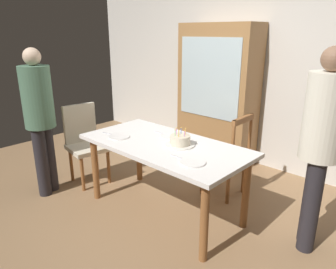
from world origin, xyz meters
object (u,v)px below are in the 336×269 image
(plate_near_guest, at_px, (193,162))
(birthday_cake, at_px, (180,141))
(person_celebrant, at_px, (40,115))
(chair_spindle_back, at_px, (227,157))
(person_guest, at_px, (321,141))
(plate_near_celebrant, at_px, (119,137))
(chair_upholstered, at_px, (85,139))
(dining_table, at_px, (164,152))
(china_cabinet, at_px, (217,94))
(plate_far_side, at_px, (171,136))

(plate_near_guest, bearing_deg, birthday_cake, 144.92)
(birthday_cake, relative_size, plate_near_guest, 1.27)
(person_celebrant, bearing_deg, chair_spindle_back, 41.76)
(chair_spindle_back, distance_m, person_guest, 1.18)
(plate_near_celebrant, relative_size, plate_near_guest, 1.00)
(plate_near_guest, distance_m, chair_upholstered, 1.75)
(dining_table, xyz_separation_m, plate_near_guest, (0.51, -0.19, 0.10))
(birthday_cake, bearing_deg, china_cabinet, 112.29)
(plate_near_celebrant, xyz_separation_m, person_celebrant, (-0.81, -0.43, 0.17))
(dining_table, xyz_separation_m, person_celebrant, (-1.28, -0.62, 0.27))
(dining_table, distance_m, chair_spindle_back, 0.81)
(plate_near_guest, relative_size, person_celebrant, 0.13)
(plate_far_side, distance_m, china_cabinet, 1.43)
(person_celebrant, xyz_separation_m, person_guest, (2.56, 1.08, 0.04))
(dining_table, xyz_separation_m, chair_spindle_back, (0.25, 0.74, -0.20))
(plate_near_celebrant, bearing_deg, chair_spindle_back, 52.42)
(chair_spindle_back, bearing_deg, person_guest, -15.65)
(china_cabinet, bearing_deg, plate_far_side, -74.68)
(chair_upholstered, distance_m, person_celebrant, 0.64)
(plate_far_side, bearing_deg, plate_near_celebrant, -135.01)
(chair_spindle_back, bearing_deg, birthday_cake, -98.01)
(plate_near_guest, bearing_deg, plate_near_celebrant, 180.00)
(birthday_cake, xyz_separation_m, chair_upholstered, (-1.39, -0.18, -0.27))
(chair_spindle_back, bearing_deg, plate_near_celebrant, -127.58)
(dining_table, bearing_deg, birthday_cake, 19.61)
(birthday_cake, relative_size, person_celebrant, 0.17)
(birthday_cake, height_order, plate_near_celebrant, birthday_cake)
(birthday_cake, distance_m, china_cabinet, 1.63)
(dining_table, relative_size, person_celebrant, 1.03)
(plate_far_side, relative_size, chair_spindle_back, 0.23)
(plate_near_celebrant, xyz_separation_m, plate_near_guest, (0.97, 0.00, 0.00))
(plate_far_side, height_order, chair_spindle_back, chair_spindle_back)
(person_celebrant, bearing_deg, plate_far_side, 34.30)
(dining_table, bearing_deg, plate_far_side, 113.97)
(chair_upholstered, height_order, person_celebrant, person_celebrant)
(plate_near_celebrant, height_order, china_cabinet, china_cabinet)
(plate_near_guest, distance_m, china_cabinet, 2.01)
(chair_upholstered, bearing_deg, plate_near_celebrant, -4.86)
(person_guest, xyz_separation_m, china_cabinet, (-1.74, 1.10, -0.02))
(plate_near_celebrant, bearing_deg, person_celebrant, -151.92)
(birthday_cake, xyz_separation_m, plate_far_side, (-0.24, 0.13, -0.04))
(plate_near_guest, xyz_separation_m, person_celebrant, (-1.78, -0.43, 0.17))
(chair_spindle_back, relative_size, chair_upholstered, 1.00)
(chair_upholstered, relative_size, china_cabinet, 0.50)
(plate_far_side, bearing_deg, birthday_cake, -29.08)
(plate_near_guest, xyz_separation_m, chair_upholstered, (-1.74, 0.07, -0.23))
(birthday_cake, height_order, plate_far_side, birthday_cake)
(plate_near_celebrant, bearing_deg, china_cabinet, 89.84)
(dining_table, bearing_deg, person_guest, 19.52)
(china_cabinet, bearing_deg, birthday_cake, -67.71)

